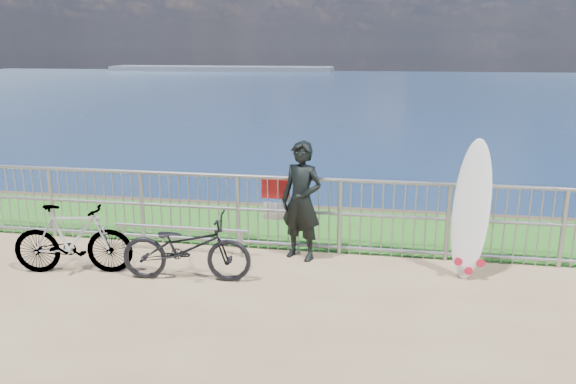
% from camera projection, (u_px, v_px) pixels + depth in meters
% --- Properties ---
extents(grass_strip, '(120.00, 120.00, 0.00)m').
position_uv_depth(grass_strip, '(285.00, 226.00, 9.37)').
color(grass_strip, '#21631B').
rests_on(grass_strip, ground).
extents(seascape, '(260.00, 260.00, 5.00)m').
position_uv_depth(seascape, '(222.00, 71.00, 155.62)').
color(seascape, brown).
rests_on(seascape, ground).
extents(railing, '(10.06, 0.10, 1.13)m').
position_uv_depth(railing, '(272.00, 212.00, 8.18)').
color(railing, gray).
rests_on(railing, ground).
extents(surfer, '(0.72, 0.60, 1.68)m').
position_uv_depth(surfer, '(302.00, 201.00, 7.79)').
color(surfer, black).
rests_on(surfer, ground).
extents(surfboard, '(0.58, 0.55, 1.81)m').
position_uv_depth(surfboard, '(471.00, 215.00, 7.19)').
color(surfboard, silver).
rests_on(surfboard, ground).
extents(bicycle_near, '(1.71, 0.73, 0.87)m').
position_uv_depth(bicycle_near, '(186.00, 247.00, 7.15)').
color(bicycle_near, black).
rests_on(bicycle_near, ground).
extents(bicycle_far, '(1.62, 0.71, 0.94)m').
position_uv_depth(bicycle_far, '(73.00, 239.00, 7.37)').
color(bicycle_far, black).
rests_on(bicycle_far, ground).
extents(bike_rack, '(2.01, 0.05, 0.42)m').
position_uv_depth(bike_rack, '(181.00, 231.00, 8.09)').
color(bike_rack, gray).
rests_on(bike_rack, ground).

